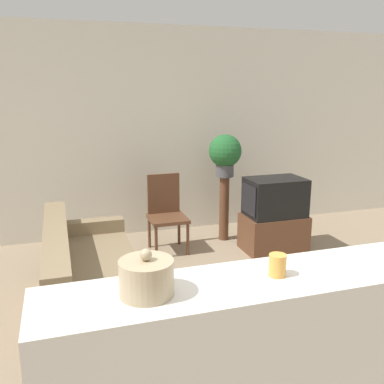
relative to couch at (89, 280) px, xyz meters
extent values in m
cube|color=silver|center=(0.87, 1.94, 1.08)|extent=(9.00, 0.06, 2.70)
cube|color=#847051|center=(0.05, 0.00, -0.07)|extent=(0.80, 1.94, 0.41)
cube|color=#847051|center=(-0.26, 0.00, 0.31)|extent=(0.20, 1.94, 0.35)
cube|color=#847051|center=(0.05, -0.89, 0.00)|extent=(0.80, 0.16, 0.55)
cube|color=#847051|center=(0.05, 0.89, 0.00)|extent=(0.80, 0.16, 0.55)
cube|color=brown|center=(2.24, 0.78, -0.05)|extent=(0.74, 0.48, 0.43)
cube|color=black|center=(2.24, 0.78, 0.39)|extent=(0.67, 0.46, 0.45)
cube|color=black|center=(1.90, 0.78, 0.39)|extent=(0.02, 0.38, 0.35)
cube|color=brown|center=(1.01, 1.12, 0.14)|extent=(0.44, 0.44, 0.04)
cube|color=brown|center=(1.01, 1.32, 0.40)|extent=(0.40, 0.04, 0.49)
cylinder|color=brown|center=(0.82, 0.93, -0.08)|extent=(0.04, 0.04, 0.39)
cylinder|color=brown|center=(1.20, 0.93, -0.08)|extent=(0.04, 0.04, 0.39)
cylinder|color=brown|center=(0.82, 1.31, -0.08)|extent=(0.04, 0.04, 0.39)
cylinder|color=brown|center=(1.20, 1.31, -0.08)|extent=(0.04, 0.04, 0.39)
cylinder|color=brown|center=(1.80, 1.31, 0.15)|extent=(0.12, 0.12, 0.84)
cylinder|color=#4C4C51|center=(1.80, 1.31, 0.64)|extent=(0.22, 0.22, 0.15)
sphere|color=#23602D|center=(1.80, 1.31, 0.89)|extent=(0.41, 0.41, 0.41)
cube|color=silver|center=(0.87, -1.95, 0.26)|extent=(2.47, 0.44, 1.07)
cylinder|color=tan|center=(0.14, -1.95, 0.87)|extent=(0.24, 0.24, 0.16)
sphere|color=tan|center=(0.14, -1.95, 0.98)|extent=(0.05, 0.05, 0.05)
cylinder|color=gold|center=(0.76, -1.95, 0.85)|extent=(0.08, 0.08, 0.11)
camera|label=1|loc=(-0.19, -3.60, 1.66)|focal=40.00mm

